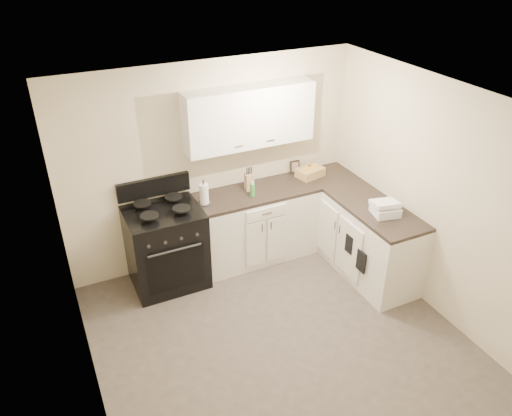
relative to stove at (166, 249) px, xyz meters
name	(u,v)px	position (x,y,z in m)	size (l,w,h in m)	color
floor	(280,341)	(0.74, -1.48, -0.46)	(3.60, 3.60, 0.00)	#473F38
ceiling	(288,108)	(0.74, -1.48, 2.04)	(3.60, 3.60, 0.00)	white
wall_back	(212,165)	(0.74, 0.32, 0.79)	(3.60, 3.60, 0.00)	beige
wall_right	(435,199)	(2.54, -1.48, 0.79)	(3.60, 3.60, 0.00)	beige
wall_left	(79,296)	(-1.06, -1.48, 0.79)	(3.60, 3.60, 0.00)	beige
wall_front	(419,383)	(0.74, -3.28, 0.79)	(3.60, 3.60, 0.00)	beige
base_cabinets_back	(255,226)	(1.16, 0.02, -0.01)	(1.55, 0.60, 0.90)	white
base_cabinets_right	(356,231)	(2.24, -0.63, -0.01)	(0.60, 1.90, 0.90)	white
countertop_back	(255,193)	(1.16, 0.02, 0.46)	(1.55, 0.60, 0.04)	black
countertop_right	(360,198)	(2.24, -0.63, 0.46)	(0.60, 1.90, 0.04)	black
upper_cabinets	(249,116)	(1.16, 0.18, 1.38)	(1.55, 0.30, 0.70)	white
stove	(166,249)	(0.00, 0.00, 0.00)	(0.85, 0.72, 1.02)	black
knife_block	(249,182)	(1.11, 0.09, 0.59)	(0.10, 0.09, 0.22)	tan
paper_towel	(204,194)	(0.50, 0.01, 0.61)	(0.10, 0.10, 0.25)	white
soap_bottle	(252,190)	(1.08, -0.07, 0.56)	(0.05, 0.05, 0.16)	green
picture_frame	(295,167)	(1.86, 0.28, 0.56)	(0.13, 0.02, 0.16)	black
wicker_basket	(310,172)	(1.98, 0.10, 0.54)	(0.34, 0.23, 0.11)	tan
countertop_grill	(385,210)	(2.24, -1.09, 0.53)	(0.28, 0.26, 0.10)	white
oven_mitt_near	(361,261)	(1.91, -1.18, -0.01)	(0.02, 0.15, 0.26)	black
oven_mitt_far	(349,244)	(1.91, -0.93, 0.08)	(0.02, 0.13, 0.23)	black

